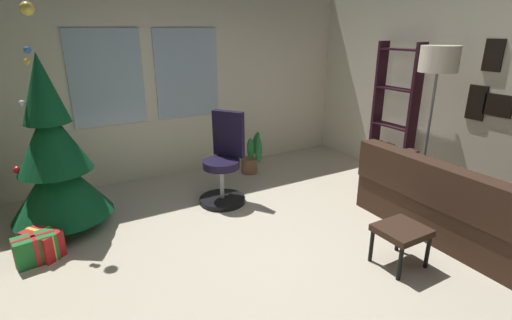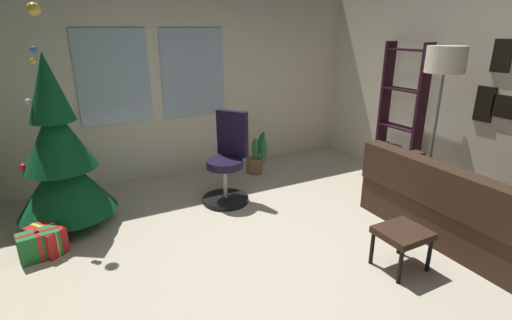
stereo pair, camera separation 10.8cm
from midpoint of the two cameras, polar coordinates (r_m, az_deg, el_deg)
ground_plane at (r=3.62m, az=3.67°, el=-15.68°), size 5.31×5.41×0.10m
wall_back_with_windows at (r=5.51m, az=-12.51°, el=11.27°), size 5.31×0.12×2.59m
wall_right_with_frames at (r=5.08m, az=30.72°, el=8.37°), size 0.12×5.41×2.59m
couch at (r=4.41m, az=29.62°, el=-6.68°), size 1.64×2.00×0.81m
footstool at (r=3.60m, az=20.24°, el=-10.30°), size 0.41×0.38×0.37m
holiday_tree at (r=4.34m, az=-28.65°, el=-0.12°), size 0.98×0.98×2.25m
gift_box_red at (r=4.13m, az=-30.13°, el=-10.88°), size 0.37×0.40×0.26m
gift_box_green at (r=4.07m, az=-30.96°, el=-11.45°), size 0.37×0.24×0.27m
office_chair at (r=4.58m, az=-5.52°, el=-1.09°), size 0.59×0.58×1.10m
bookshelf at (r=5.52m, az=19.39°, el=5.33°), size 0.18×0.64×1.87m
floor_lamp at (r=4.66m, az=25.10°, el=12.35°), size 0.41×0.41×1.85m
potted_plant at (r=5.52m, az=-1.19°, el=0.44°), size 0.38×0.46×0.60m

